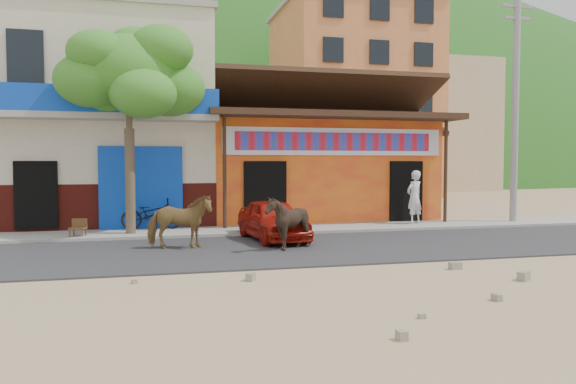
% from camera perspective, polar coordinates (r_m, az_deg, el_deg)
% --- Properties ---
extents(ground, '(120.00, 120.00, 0.00)m').
position_cam_1_polar(ground, '(11.84, 6.70, -7.48)').
color(ground, '#9E825B').
rests_on(ground, ground).
extents(road, '(60.00, 5.00, 0.04)m').
position_cam_1_polar(road, '(14.16, 3.05, -5.65)').
color(road, '#28282B').
rests_on(road, ground).
extents(sidewalk, '(60.00, 2.00, 0.12)m').
position_cam_1_polar(sidewalk, '(17.50, -0.39, -3.86)').
color(sidewalk, gray).
rests_on(sidewalk, ground).
extents(dance_club, '(8.00, 6.00, 3.60)m').
position_cam_1_polar(dance_club, '(21.76, 2.18, 2.08)').
color(dance_club, orange).
rests_on(dance_club, ground).
extents(cafe_building, '(7.00, 6.00, 7.00)m').
position_cam_1_polar(cafe_building, '(20.95, -18.02, 6.55)').
color(cafe_building, beige).
rests_on(cafe_building, ground).
extents(apartment_front, '(9.00, 9.00, 12.00)m').
position_cam_1_polar(apartment_front, '(37.47, 6.41, 8.88)').
color(apartment_front, '#CC723F').
rests_on(apartment_front, ground).
extents(apartment_rear, '(8.00, 8.00, 10.00)m').
position_cam_1_polar(apartment_rear, '(46.59, 14.21, 6.42)').
color(apartment_rear, tan).
rests_on(apartment_rear, ground).
extents(hillside, '(100.00, 40.00, 24.00)m').
position_cam_1_polar(hillside, '(81.57, -11.48, 9.88)').
color(hillside, '#194C14').
rests_on(hillside, ground).
extents(tree, '(3.00, 3.00, 6.00)m').
position_cam_1_polar(tree, '(16.69, -15.82, 6.22)').
color(tree, '#2D721E').
rests_on(tree, sidewalk).
extents(utility_pole, '(0.24, 0.24, 8.00)m').
position_cam_1_polar(utility_pole, '(21.02, 22.09, 8.16)').
color(utility_pole, gray).
rests_on(utility_pole, sidewalk).
extents(cow_tan, '(1.62, 0.84, 1.33)m').
position_cam_1_polar(cow_tan, '(14.01, -10.97, -2.98)').
color(cow_tan, olive).
rests_on(cow_tan, road).
extents(cow_dark, '(1.34, 1.23, 1.32)m').
position_cam_1_polar(cow_dark, '(13.60, -0.03, -3.13)').
color(cow_dark, black).
rests_on(cow_dark, road).
extents(red_car, '(1.65, 3.40, 1.12)m').
position_cam_1_polar(red_car, '(15.35, -1.56, -2.80)').
color(red_car, '#A6160B').
rests_on(red_car, road).
extents(scooter, '(1.81, 0.65, 0.95)m').
position_cam_1_polar(scooter, '(17.54, -13.68, -2.17)').
color(scooter, black).
rests_on(scooter, sidewalk).
extents(pedestrian, '(0.76, 0.65, 1.77)m').
position_cam_1_polar(pedestrian, '(19.12, 12.71, -0.51)').
color(pedestrian, silver).
rests_on(pedestrian, sidewalk).
extents(cafe_chair_left, '(0.49, 0.49, 0.90)m').
position_cam_1_polar(cafe_chair_left, '(16.52, -20.59, -2.69)').
color(cafe_chair_left, '#50311A').
rests_on(cafe_chair_left, sidewalk).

